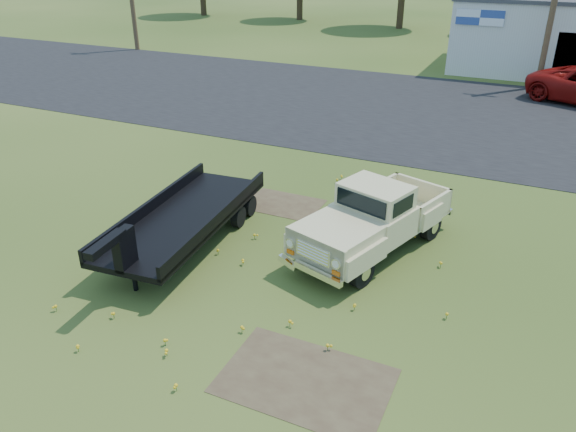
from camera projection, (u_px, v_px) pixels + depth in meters
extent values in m
plane|color=#2F4616|center=(297.00, 278.00, 13.04)|extent=(140.00, 140.00, 0.00)
cube|color=black|center=(433.00, 113.00, 25.21)|extent=(90.00, 14.00, 0.02)
cube|color=#463425|center=(305.00, 381.00, 10.04)|extent=(3.00, 2.00, 0.01)
cube|color=#463425|center=(283.00, 204.00, 16.63)|extent=(2.20, 1.60, 0.01)
cube|color=white|center=(480.00, 18.00, 30.04)|extent=(2.50, 0.08, 0.80)
cylinder|color=#382919|center=(300.00, 1.00, 52.34)|extent=(0.56, 0.56, 3.24)
cylinder|color=#382919|center=(401.00, 4.00, 47.20)|extent=(0.56, 0.56, 3.96)
cylinder|color=#382919|center=(529.00, 10.00, 44.30)|extent=(0.56, 0.56, 3.78)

